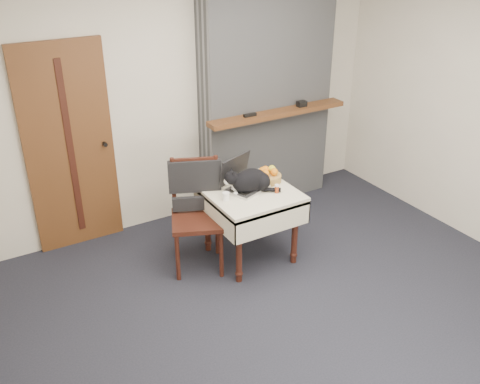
{
  "coord_description": "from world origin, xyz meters",
  "views": [
    {
      "loc": [
        -2.18,
        -2.83,
        2.88
      ],
      "look_at": [
        -0.03,
        0.83,
        0.75
      ],
      "focal_mm": 40.0,
      "sensor_mm": 36.0,
      "label": 1
    }
  ],
  "objects_px": {
    "side_table": "(251,202)",
    "pill_bottle": "(277,189)",
    "fruit_basket": "(268,176)",
    "chair": "(196,199)",
    "cream_jar": "(226,196)",
    "cat": "(250,181)",
    "door": "(70,149)",
    "laptop": "(243,180)"
  },
  "relations": [
    {
      "from": "door",
      "to": "cat",
      "type": "bearing_deg",
      "value": -40.07
    },
    {
      "from": "cat",
      "to": "side_table",
      "type": "bearing_deg",
      "value": 38.18
    },
    {
      "from": "cat",
      "to": "pill_bottle",
      "type": "bearing_deg",
      "value": -24.95
    },
    {
      "from": "door",
      "to": "pill_bottle",
      "type": "xyz_separation_m",
      "value": [
        1.5,
        -1.25,
        -0.26
      ]
    },
    {
      "from": "pill_bottle",
      "to": "door",
      "type": "bearing_deg",
      "value": 140.23
    },
    {
      "from": "cream_jar",
      "to": "chair",
      "type": "relative_size",
      "value": 0.07
    },
    {
      "from": "side_table",
      "to": "fruit_basket",
      "type": "height_order",
      "value": "fruit_basket"
    },
    {
      "from": "side_table",
      "to": "chair",
      "type": "distance_m",
      "value": 0.51
    },
    {
      "from": "cream_jar",
      "to": "fruit_basket",
      "type": "distance_m",
      "value": 0.55
    },
    {
      "from": "cat",
      "to": "fruit_basket",
      "type": "xyz_separation_m",
      "value": [
        0.25,
        0.1,
        -0.05
      ]
    },
    {
      "from": "side_table",
      "to": "chair",
      "type": "height_order",
      "value": "chair"
    },
    {
      "from": "cream_jar",
      "to": "fruit_basket",
      "type": "relative_size",
      "value": 0.29
    },
    {
      "from": "door",
      "to": "side_table",
      "type": "xyz_separation_m",
      "value": [
        1.31,
        -1.1,
        -0.41
      ]
    },
    {
      "from": "side_table",
      "to": "pill_bottle",
      "type": "bearing_deg",
      "value": -38.54
    },
    {
      "from": "door",
      "to": "pill_bottle",
      "type": "distance_m",
      "value": 1.97
    },
    {
      "from": "cat",
      "to": "cream_jar",
      "type": "height_order",
      "value": "cat"
    },
    {
      "from": "door",
      "to": "pill_bottle",
      "type": "height_order",
      "value": "door"
    },
    {
      "from": "laptop",
      "to": "fruit_basket",
      "type": "height_order",
      "value": "laptop"
    },
    {
      "from": "fruit_basket",
      "to": "chair",
      "type": "distance_m",
      "value": 0.73
    },
    {
      "from": "cat",
      "to": "cream_jar",
      "type": "xyz_separation_m",
      "value": [
        -0.28,
        -0.04,
        -0.07
      ]
    },
    {
      "from": "side_table",
      "to": "door",
      "type": "bearing_deg",
      "value": 140.06
    },
    {
      "from": "chair",
      "to": "laptop",
      "type": "bearing_deg",
      "value": 11.81
    },
    {
      "from": "side_table",
      "to": "cat",
      "type": "xyz_separation_m",
      "value": [
        -0.0,
        -0.0,
        0.22
      ]
    },
    {
      "from": "laptop",
      "to": "fruit_basket",
      "type": "distance_m",
      "value": 0.27
    },
    {
      "from": "chair",
      "to": "side_table",
      "type": "bearing_deg",
      "value": -0.01
    },
    {
      "from": "side_table",
      "to": "laptop",
      "type": "distance_m",
      "value": 0.22
    },
    {
      "from": "side_table",
      "to": "cream_jar",
      "type": "relative_size",
      "value": 10.76
    },
    {
      "from": "pill_bottle",
      "to": "fruit_basket",
      "type": "distance_m",
      "value": 0.25
    },
    {
      "from": "door",
      "to": "chair",
      "type": "relative_size",
      "value": 1.94
    },
    {
      "from": "pill_bottle",
      "to": "chair",
      "type": "xyz_separation_m",
      "value": [
        -0.65,
        0.34,
        -0.09
      ]
    },
    {
      "from": "cream_jar",
      "to": "laptop",
      "type": "bearing_deg",
      "value": 29.93
    },
    {
      "from": "side_table",
      "to": "cream_jar",
      "type": "distance_m",
      "value": 0.32
    },
    {
      "from": "side_table",
      "to": "cat",
      "type": "bearing_deg",
      "value": -154.49
    },
    {
      "from": "pill_bottle",
      "to": "chair",
      "type": "bearing_deg",
      "value": 152.03
    },
    {
      "from": "cat",
      "to": "pill_bottle",
      "type": "height_order",
      "value": "cat"
    },
    {
      "from": "side_table",
      "to": "pill_bottle",
      "type": "xyz_separation_m",
      "value": [
        0.19,
        -0.15,
        0.16
      ]
    },
    {
      "from": "cat",
      "to": "cream_jar",
      "type": "relative_size",
      "value": 6.72
    },
    {
      "from": "fruit_basket",
      "to": "chair",
      "type": "relative_size",
      "value": 0.24
    },
    {
      "from": "door",
      "to": "cream_jar",
      "type": "bearing_deg",
      "value": -47.83
    },
    {
      "from": "laptop",
      "to": "pill_bottle",
      "type": "xyz_separation_m",
      "value": [
        0.21,
        -0.26,
        -0.03
      ]
    },
    {
      "from": "laptop",
      "to": "cream_jar",
      "type": "height_order",
      "value": "laptop"
    },
    {
      "from": "laptop",
      "to": "cream_jar",
      "type": "xyz_separation_m",
      "value": [
        -0.26,
        -0.15,
        -0.04
      ]
    }
  ]
}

